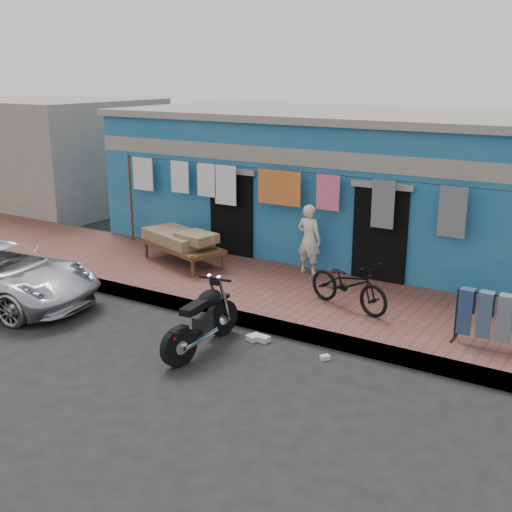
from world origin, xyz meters
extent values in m
plane|color=black|center=(0.00, 0.00, 0.00)|extent=(80.00, 80.00, 0.00)
cube|color=brown|center=(0.00, 3.00, 0.12)|extent=(28.00, 3.00, 0.25)
cube|color=gray|center=(0.00, 1.55, 0.12)|extent=(28.00, 0.10, 0.25)
cube|color=#195F92|center=(0.00, 7.00, 1.60)|extent=(12.00, 5.00, 3.20)
cube|color=#9E9384|center=(0.00, 4.56, 2.55)|extent=(12.00, 0.14, 0.35)
cube|color=#9E9384|center=(0.00, 7.00, 3.28)|extent=(12.20, 5.20, 0.16)
cube|color=black|center=(-2.20, 4.48, 1.05)|extent=(1.10, 0.10, 2.10)
cube|color=black|center=(1.30, 4.48, 1.05)|extent=(1.10, 0.10, 2.10)
cube|color=#9E9384|center=(-11.00, 7.00, 1.70)|extent=(6.00, 5.00, 3.40)
cylinder|color=brown|center=(-5.00, 4.25, 1.30)|extent=(0.06, 0.06, 2.10)
cylinder|color=black|center=(0.00, 4.25, 2.30)|extent=(10.00, 0.01, 0.01)
cube|color=silver|center=(-4.57, 4.25, 1.92)|extent=(0.60, 0.02, 0.77)
cube|color=silver|center=(-3.46, 4.25, 1.94)|extent=(0.50, 0.02, 0.73)
cube|color=silver|center=(-2.71, 4.25, 1.93)|extent=(0.50, 0.02, 0.74)
cube|color=silver|center=(-2.20, 4.25, 1.87)|extent=(0.55, 0.02, 0.87)
cube|color=#CC4C26|center=(-0.85, 4.25, 1.94)|extent=(1.00, 0.02, 0.72)
cube|color=#DD5C7D|center=(0.26, 4.25, 1.95)|extent=(0.50, 0.02, 0.71)
cube|color=slate|center=(1.41, 4.25, 1.84)|extent=(0.45, 0.02, 0.93)
cube|color=slate|center=(2.72, 4.25, 1.84)|extent=(0.50, 0.02, 0.93)
imported|color=beige|center=(-0.07, 4.13, 0.97)|extent=(0.54, 0.38, 1.45)
imported|color=black|center=(1.46, 2.71, 0.79)|extent=(1.77, 1.03, 1.08)
cube|color=silver|center=(0.66, 1.17, 0.04)|extent=(0.21, 0.17, 0.09)
cube|color=silver|center=(1.82, 1.09, 0.03)|extent=(0.16, 0.17, 0.07)
cube|color=silver|center=(0.51, 1.14, 0.05)|extent=(0.24, 0.27, 0.09)
camera|label=1|loc=(5.71, -7.07, 4.25)|focal=45.00mm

